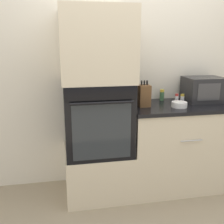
{
  "coord_description": "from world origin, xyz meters",
  "views": [
    {
      "loc": [
        -0.65,
        -2.15,
        1.54
      ],
      "look_at": [
        -0.2,
        0.21,
        0.89
      ],
      "focal_mm": 42.0,
      "sensor_mm": 36.0,
      "label": 1
    }
  ],
  "objects": [
    {
      "name": "counter_unit",
      "position": [
        0.53,
        0.3,
        0.46
      ],
      "size": [
        1.07,
        0.63,
        0.91
      ],
      "color": "beige",
      "rests_on": "ground_plane"
    },
    {
      "name": "oven_cabinet_base",
      "position": [
        -0.33,
        0.3,
        0.24
      ],
      "size": [
        0.66,
        0.6,
        0.48
      ],
      "color": "beige",
      "rests_on": "ground_plane"
    },
    {
      "name": "microwave",
      "position": [
        0.83,
        0.39,
        1.05
      ],
      "size": [
        0.4,
        0.31,
        0.26
      ],
      "color": "#232326",
      "rests_on": "counter_unit"
    },
    {
      "name": "bowl",
      "position": [
        0.47,
        0.18,
        0.94
      ],
      "size": [
        0.15,
        0.15,
        0.05
      ],
      "color": "white",
      "rests_on": "counter_unit"
    },
    {
      "name": "wall_back",
      "position": [
        0.0,
        0.63,
        1.25
      ],
      "size": [
        8.0,
        0.05,
        2.5
      ],
      "color": "silver",
      "rests_on": "ground_plane"
    },
    {
      "name": "knife_block",
      "position": [
        0.14,
        0.29,
        1.02
      ],
      "size": [
        0.11,
        0.12,
        0.26
      ],
      "color": "brown",
      "rests_on": "counter_unit"
    },
    {
      "name": "condiment_jar_near",
      "position": [
        0.52,
        0.35,
        0.96
      ],
      "size": [
        0.04,
        0.04,
        0.1
      ],
      "color": "silver",
      "rests_on": "counter_unit"
    },
    {
      "name": "ground_plane",
      "position": [
        0.0,
        0.0,
        0.0
      ],
      "size": [
        12.0,
        12.0,
        0.0
      ],
      "primitive_type": "plane",
      "color": "gray"
    },
    {
      "name": "condiment_jar_mid",
      "position": [
        0.42,
        0.52,
        0.97
      ],
      "size": [
        0.05,
        0.05,
        0.12
      ],
      "color": "#427047",
      "rests_on": "counter_unit"
    },
    {
      "name": "condiment_jar_far",
      "position": [
        0.58,
        0.35,
        0.96
      ],
      "size": [
        0.04,
        0.04,
        0.1
      ],
      "color": "silver",
      "rests_on": "counter_unit"
    },
    {
      "name": "oven_cabinet_upper",
      "position": [
        -0.33,
        0.3,
        1.51
      ],
      "size": [
        0.66,
        0.6,
        0.67
      ],
      "color": "beige",
      "rests_on": "wall_oven"
    },
    {
      "name": "wall_oven",
      "position": [
        -0.33,
        0.3,
        0.83
      ],
      "size": [
        0.64,
        0.64,
        0.7
      ],
      "color": "black",
      "rests_on": "oven_cabinet_base"
    }
  ]
}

